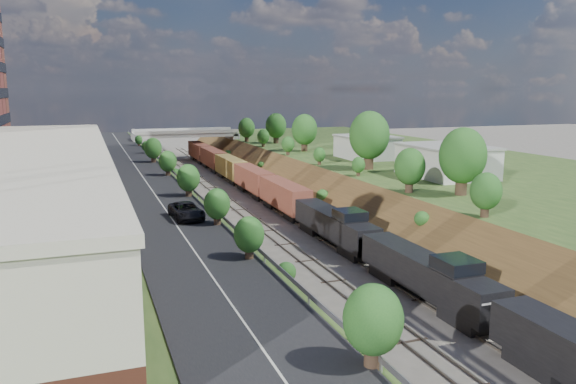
# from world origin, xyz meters

# --- Properties ---
(platform_right) EXTENTS (44.00, 180.00, 5.00)m
(platform_right) POSITION_xyz_m (33.00, 60.00, 2.50)
(platform_right) COLOR #315121
(platform_right) RESTS_ON ground
(embankment_left) EXTENTS (10.00, 180.00, 10.00)m
(embankment_left) POSITION_xyz_m (-11.00, 60.00, 0.00)
(embankment_left) COLOR brown
(embankment_left) RESTS_ON ground
(embankment_right) EXTENTS (10.00, 180.00, 10.00)m
(embankment_right) POSITION_xyz_m (11.00, 60.00, 0.00)
(embankment_right) COLOR brown
(embankment_right) RESTS_ON ground
(rail_left_track) EXTENTS (1.58, 180.00, 0.18)m
(rail_left_track) POSITION_xyz_m (-2.60, 60.00, 0.09)
(rail_left_track) COLOR gray
(rail_left_track) RESTS_ON ground
(rail_right_track) EXTENTS (1.58, 180.00, 0.18)m
(rail_right_track) POSITION_xyz_m (2.60, 60.00, 0.09)
(rail_right_track) COLOR gray
(rail_right_track) RESTS_ON ground
(road) EXTENTS (8.00, 180.00, 0.10)m
(road) POSITION_xyz_m (-15.50, 60.00, 5.05)
(road) COLOR black
(road) RESTS_ON platform_left
(guardrail) EXTENTS (0.10, 171.00, 0.70)m
(guardrail) POSITION_xyz_m (-11.40, 59.80, 5.55)
(guardrail) COLOR #99999E
(guardrail) RESTS_ON platform_left
(commercial_building) EXTENTS (14.30, 62.30, 7.00)m
(commercial_building) POSITION_xyz_m (-28.00, 38.00, 8.51)
(commercial_building) COLOR brown
(commercial_building) RESTS_ON platform_left
(overpass) EXTENTS (24.50, 8.30, 7.40)m
(overpass) POSITION_xyz_m (0.00, 122.00, 4.92)
(overpass) COLOR gray
(overpass) RESTS_ON ground
(white_building_near) EXTENTS (9.00, 12.00, 4.00)m
(white_building_near) POSITION_xyz_m (23.50, 52.00, 7.00)
(white_building_near) COLOR silver
(white_building_near) RESTS_ON platform_right
(white_building_far) EXTENTS (8.00, 10.00, 3.60)m
(white_building_far) POSITION_xyz_m (23.00, 74.00, 6.80)
(white_building_far) COLOR silver
(white_building_far) RESTS_ON platform_right
(tree_right_large) EXTENTS (5.25, 5.25, 7.61)m
(tree_right_large) POSITION_xyz_m (17.00, 40.00, 9.38)
(tree_right_large) COLOR #473323
(tree_right_large) RESTS_ON platform_right
(tree_left_crest) EXTENTS (2.45, 2.45, 3.55)m
(tree_left_crest) POSITION_xyz_m (-11.80, 20.00, 7.04)
(tree_left_crest) COLOR #473323
(tree_left_crest) RESTS_ON platform_left
(freight_train) EXTENTS (2.78, 127.72, 4.55)m
(freight_train) POSITION_xyz_m (2.60, 65.35, 2.43)
(freight_train) COLOR black
(freight_train) RESTS_ON ground
(suv) EXTENTS (2.86, 5.54, 1.49)m
(suv) POSITION_xyz_m (-14.22, 38.25, 5.85)
(suv) COLOR black
(suv) RESTS_ON road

